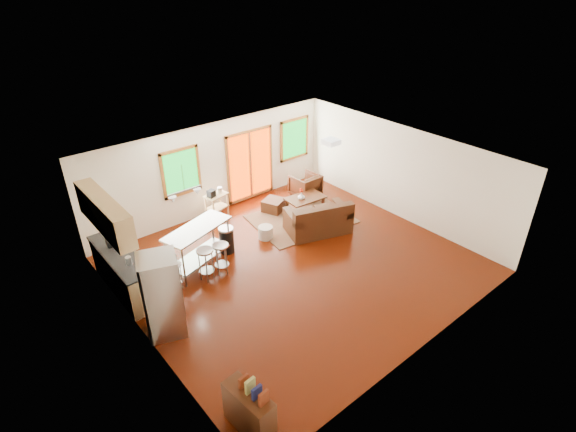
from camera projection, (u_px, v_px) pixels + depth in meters
floor at (296, 265)px, 10.70m from camera, size 7.50×7.00×0.02m
ceiling at (297, 163)px, 9.40m from camera, size 7.50×7.00×0.02m
back_wall at (214, 169)px, 12.39m from camera, size 7.50×0.02×2.60m
left_wall at (137, 285)px, 7.96m from camera, size 0.02×7.00×2.60m
right_wall at (401, 173)px, 12.15m from camera, size 0.02×7.00×2.60m
front_wall at (430, 295)px, 7.72m from camera, size 7.50×0.02×2.60m
window_left at (181, 172)px, 11.70m from camera, size 1.10×0.05×1.30m
french_doors at (250, 165)px, 13.12m from camera, size 1.60×0.05×2.10m
window_right at (294, 139)px, 13.87m from camera, size 1.10×0.05×1.30m
rug at (301, 219)px, 12.55m from camera, size 2.87×2.36×0.03m
loveseat at (319, 220)px, 11.82m from camera, size 1.86×1.42×0.88m
coffee_table at (305, 199)px, 12.80m from camera, size 1.15×0.74×0.44m
armchair at (305, 184)px, 13.60m from camera, size 0.79×0.74×0.79m
ottoman at (274, 205)px, 12.88m from camera, size 0.71×0.71×0.36m
pouf at (266, 232)px, 11.64m from camera, size 0.39×0.39×0.33m
vase at (301, 196)px, 12.66m from camera, size 0.24×0.24×0.34m
book at (308, 196)px, 12.62m from camera, size 0.19×0.07×0.26m
cabinets at (118, 255)px, 9.43m from camera, size 0.64×2.24×2.30m
refrigerator at (163, 296)px, 8.38m from camera, size 0.89×0.88×1.73m
island at (198, 240)px, 10.30m from camera, size 1.79×1.12×1.05m
cup at (208, 218)px, 10.61m from camera, size 0.13×0.11×0.13m
bar_stool_a at (175, 270)px, 9.68m from camera, size 0.34×0.34×0.66m
bar_stool_b at (205, 258)px, 9.92m from camera, size 0.47×0.47×0.80m
bar_stool_c at (221, 252)px, 10.14m from camera, size 0.48×0.48×0.77m
trash_can at (227, 240)px, 11.02m from camera, size 0.44×0.44×0.68m
kitchen_cart at (216, 198)px, 12.26m from camera, size 0.69×0.52×0.95m
bookshelf at (249, 410)px, 6.78m from camera, size 0.42×0.91×1.04m
ceiling_flush at (331, 142)px, 10.73m from camera, size 0.35×0.35×0.12m
pendant_light at (185, 195)px, 9.70m from camera, size 0.80×0.18×0.79m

